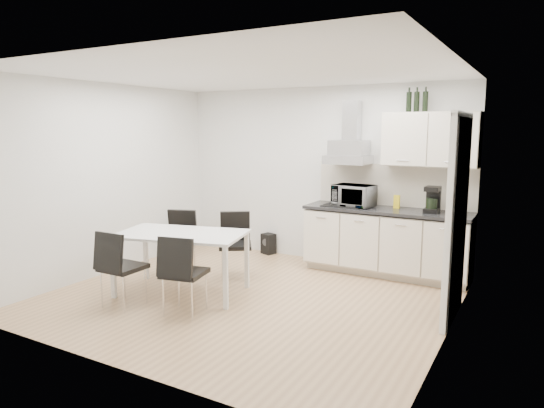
# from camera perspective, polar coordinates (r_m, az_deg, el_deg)

# --- Properties ---
(ground) EXTENTS (4.50, 4.50, 0.00)m
(ground) POSITION_cam_1_polar(r_m,az_deg,el_deg) (5.88, -2.81, -10.92)
(ground) COLOR tan
(ground) RESTS_ON ground
(wall_back) EXTENTS (4.50, 0.10, 2.60)m
(wall_back) POSITION_cam_1_polar(r_m,az_deg,el_deg) (7.34, 5.48, 3.43)
(wall_back) COLOR silver
(wall_back) RESTS_ON ground
(wall_front) EXTENTS (4.50, 0.10, 2.60)m
(wall_front) POSITION_cam_1_polar(r_m,az_deg,el_deg) (4.05, -18.21, -1.37)
(wall_front) COLOR silver
(wall_front) RESTS_ON ground
(wall_left) EXTENTS (0.10, 4.00, 2.60)m
(wall_left) POSITION_cam_1_polar(r_m,az_deg,el_deg) (7.04, -18.61, 2.78)
(wall_left) COLOR silver
(wall_left) RESTS_ON ground
(wall_right) EXTENTS (0.10, 4.00, 2.60)m
(wall_right) POSITION_cam_1_polar(r_m,az_deg,el_deg) (4.78, 20.54, 0.01)
(wall_right) COLOR silver
(wall_right) RESTS_ON ground
(ceiling) EXTENTS (4.50, 4.50, 0.00)m
(ceiling) POSITION_cam_1_polar(r_m,az_deg,el_deg) (5.57, -3.01, 15.15)
(ceiling) COLOR white
(ceiling) RESTS_ON wall_back
(doorway) EXTENTS (0.08, 1.04, 2.10)m
(doorway) POSITION_cam_1_polar(r_m,az_deg,el_deg) (5.36, 20.91, -1.81)
(doorway) COLOR white
(doorway) RESTS_ON ground
(kitchenette) EXTENTS (2.22, 0.64, 2.52)m
(kitchenette) POSITION_cam_1_polar(r_m,az_deg,el_deg) (6.75, 13.75, -1.28)
(kitchenette) COLOR beige
(kitchenette) RESTS_ON ground
(dining_table) EXTENTS (1.68, 1.21, 0.75)m
(dining_table) POSITION_cam_1_polar(r_m,az_deg,el_deg) (5.95, -10.63, -4.04)
(dining_table) COLOR white
(dining_table) RESTS_ON ground
(chair_far_left) EXTENTS (0.58, 0.62, 0.88)m
(chair_far_left) POSITION_cam_1_polar(r_m,az_deg,el_deg) (6.73, -11.01, -4.61)
(chair_far_left) COLOR black
(chair_far_left) RESTS_ON ground
(chair_far_right) EXTENTS (0.64, 0.66, 0.88)m
(chair_far_right) POSITION_cam_1_polar(r_m,az_deg,el_deg) (6.50, -4.34, -4.96)
(chair_far_right) COLOR black
(chair_far_right) RESTS_ON ground
(chair_near_left) EXTENTS (0.44, 0.50, 0.88)m
(chair_near_left) POSITION_cam_1_polar(r_m,az_deg,el_deg) (5.72, -17.11, -7.24)
(chair_near_left) COLOR black
(chair_near_left) RESTS_ON ground
(chair_near_right) EXTENTS (0.53, 0.58, 0.88)m
(chair_near_right) POSITION_cam_1_polar(r_m,az_deg,el_deg) (5.35, -10.25, -8.10)
(chair_near_right) COLOR black
(chair_near_right) RESTS_ON ground
(guitar_amp) EXTENTS (0.34, 0.59, 0.46)m
(guitar_amp) POSITION_cam_1_polar(r_m,az_deg,el_deg) (8.03, -10.73, -3.94)
(guitar_amp) COLOR black
(guitar_amp) RESTS_ON ground
(floor_speaker) EXTENTS (0.24, 0.23, 0.32)m
(floor_speaker) POSITION_cam_1_polar(r_m,az_deg,el_deg) (7.80, -0.42, -4.69)
(floor_speaker) COLOR black
(floor_speaker) RESTS_ON ground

